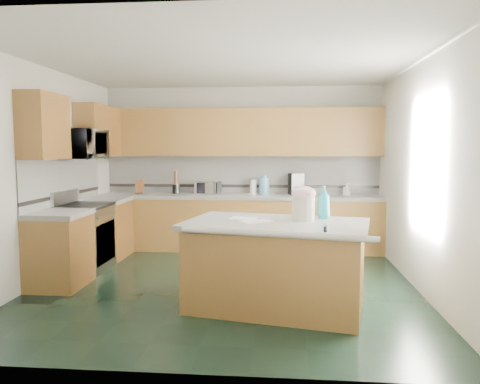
# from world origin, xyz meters

# --- Properties ---
(floor) EXTENTS (4.60, 4.60, 0.00)m
(floor) POSITION_xyz_m (0.00, 0.00, 0.00)
(floor) COLOR black
(floor) RESTS_ON ground
(ceiling) EXTENTS (4.60, 4.60, 0.00)m
(ceiling) POSITION_xyz_m (0.00, 0.00, 2.70)
(ceiling) COLOR white
(ceiling) RESTS_ON ground
(wall_back) EXTENTS (4.60, 0.04, 2.70)m
(wall_back) POSITION_xyz_m (0.00, 2.32, 1.35)
(wall_back) COLOR silver
(wall_back) RESTS_ON ground
(wall_front) EXTENTS (4.60, 0.04, 2.70)m
(wall_front) POSITION_xyz_m (0.00, -2.32, 1.35)
(wall_front) COLOR silver
(wall_front) RESTS_ON ground
(wall_left) EXTENTS (0.04, 4.60, 2.70)m
(wall_left) POSITION_xyz_m (-2.32, 0.00, 1.35)
(wall_left) COLOR silver
(wall_left) RESTS_ON ground
(wall_right) EXTENTS (0.04, 4.60, 2.70)m
(wall_right) POSITION_xyz_m (2.32, 0.00, 1.35)
(wall_right) COLOR silver
(wall_right) RESTS_ON ground
(back_base_cab) EXTENTS (4.60, 0.60, 0.86)m
(back_base_cab) POSITION_xyz_m (0.00, 2.00, 0.43)
(back_base_cab) COLOR #502F12
(back_base_cab) RESTS_ON ground
(back_countertop) EXTENTS (4.60, 0.64, 0.06)m
(back_countertop) POSITION_xyz_m (0.00, 2.00, 0.89)
(back_countertop) COLOR white
(back_countertop) RESTS_ON back_base_cab
(back_upper_cab) EXTENTS (4.60, 0.33, 0.78)m
(back_upper_cab) POSITION_xyz_m (0.00, 2.13, 1.94)
(back_upper_cab) COLOR #502F12
(back_upper_cab) RESTS_ON wall_back
(back_backsplash) EXTENTS (4.60, 0.02, 0.63)m
(back_backsplash) POSITION_xyz_m (0.00, 2.29, 1.24)
(back_backsplash) COLOR silver
(back_backsplash) RESTS_ON back_countertop
(back_accent_band) EXTENTS (4.60, 0.01, 0.05)m
(back_accent_band) POSITION_xyz_m (0.00, 2.28, 1.04)
(back_accent_band) COLOR black
(back_accent_band) RESTS_ON back_countertop
(left_base_cab_rear) EXTENTS (0.60, 0.82, 0.86)m
(left_base_cab_rear) POSITION_xyz_m (-2.00, 1.29, 0.43)
(left_base_cab_rear) COLOR #502F12
(left_base_cab_rear) RESTS_ON ground
(left_counter_rear) EXTENTS (0.64, 0.82, 0.06)m
(left_counter_rear) POSITION_xyz_m (-2.00, 1.29, 0.89)
(left_counter_rear) COLOR white
(left_counter_rear) RESTS_ON left_base_cab_rear
(left_base_cab_front) EXTENTS (0.60, 0.72, 0.86)m
(left_base_cab_front) POSITION_xyz_m (-2.00, -0.24, 0.43)
(left_base_cab_front) COLOR #502F12
(left_base_cab_front) RESTS_ON ground
(left_counter_front) EXTENTS (0.64, 0.72, 0.06)m
(left_counter_front) POSITION_xyz_m (-2.00, -0.24, 0.89)
(left_counter_front) COLOR white
(left_counter_front) RESTS_ON left_base_cab_front
(left_backsplash) EXTENTS (0.02, 2.30, 0.63)m
(left_backsplash) POSITION_xyz_m (-2.29, 0.55, 1.24)
(left_backsplash) COLOR silver
(left_backsplash) RESTS_ON wall_left
(left_accent_band) EXTENTS (0.01, 2.30, 0.05)m
(left_accent_band) POSITION_xyz_m (-2.28, 0.55, 1.04)
(left_accent_band) COLOR black
(left_accent_band) RESTS_ON wall_left
(left_upper_cab_rear) EXTENTS (0.33, 1.09, 0.78)m
(left_upper_cab_rear) POSITION_xyz_m (-2.13, 1.42, 1.94)
(left_upper_cab_rear) COLOR #502F12
(left_upper_cab_rear) RESTS_ON wall_left
(left_upper_cab_front) EXTENTS (0.33, 0.72, 0.78)m
(left_upper_cab_front) POSITION_xyz_m (-2.13, -0.24, 1.94)
(left_upper_cab_front) COLOR #502F12
(left_upper_cab_front) RESTS_ON wall_left
(range_body) EXTENTS (0.60, 0.76, 0.88)m
(range_body) POSITION_xyz_m (-2.00, 0.50, 0.44)
(range_body) COLOR #B7B7BC
(range_body) RESTS_ON ground
(range_oven_door) EXTENTS (0.02, 0.68, 0.55)m
(range_oven_door) POSITION_xyz_m (-1.71, 0.50, 0.40)
(range_oven_door) COLOR black
(range_oven_door) RESTS_ON range_body
(range_cooktop) EXTENTS (0.62, 0.78, 0.04)m
(range_cooktop) POSITION_xyz_m (-2.00, 0.50, 0.90)
(range_cooktop) COLOR black
(range_cooktop) RESTS_ON range_body
(range_handle) EXTENTS (0.02, 0.66, 0.02)m
(range_handle) POSITION_xyz_m (-1.68, 0.50, 0.78)
(range_handle) COLOR #B7B7BC
(range_handle) RESTS_ON range_body
(range_backguard) EXTENTS (0.06, 0.76, 0.18)m
(range_backguard) POSITION_xyz_m (-2.26, 0.50, 1.02)
(range_backguard) COLOR #B7B7BC
(range_backguard) RESTS_ON range_body
(microwave) EXTENTS (0.50, 0.73, 0.41)m
(microwave) POSITION_xyz_m (-2.00, 0.50, 1.73)
(microwave) COLOR #B7B7BC
(microwave) RESTS_ON wall_left
(island_base) EXTENTS (1.92, 1.34, 0.86)m
(island_base) POSITION_xyz_m (0.63, -0.78, 0.43)
(island_base) COLOR #502F12
(island_base) RESTS_ON ground
(island_top) EXTENTS (2.04, 1.46, 0.06)m
(island_top) POSITION_xyz_m (0.63, -0.78, 0.89)
(island_top) COLOR white
(island_top) RESTS_ON island_base
(island_bullnose) EXTENTS (1.83, 0.44, 0.06)m
(island_bullnose) POSITION_xyz_m (0.63, -1.33, 0.89)
(island_bullnose) COLOR white
(island_bullnose) RESTS_ON island_base
(treat_jar) EXTENTS (0.29, 0.29, 0.25)m
(treat_jar) POSITION_xyz_m (0.91, -0.66, 1.04)
(treat_jar) COLOR beige
(treat_jar) RESTS_ON island_top
(treat_jar_lid) EXTENTS (0.26, 0.26, 0.16)m
(treat_jar_lid) POSITION_xyz_m (0.91, -0.66, 1.21)
(treat_jar_lid) COLOR silver
(treat_jar_lid) RESTS_ON treat_jar
(treat_jar_knob) EXTENTS (0.08, 0.03, 0.03)m
(treat_jar_knob) POSITION_xyz_m (0.91, -0.66, 1.26)
(treat_jar_knob) COLOR tan
(treat_jar_knob) RESTS_ON treat_jar_lid
(treat_jar_knob_end_l) EXTENTS (0.05, 0.05, 0.05)m
(treat_jar_knob_end_l) POSITION_xyz_m (0.87, -0.66, 1.26)
(treat_jar_knob_end_l) COLOR tan
(treat_jar_knob_end_l) RESTS_ON treat_jar_lid
(treat_jar_knob_end_r) EXTENTS (0.05, 0.05, 0.05)m
(treat_jar_knob_end_r) POSITION_xyz_m (0.96, -0.66, 1.26)
(treat_jar_knob_end_r) COLOR tan
(treat_jar_knob_end_r) RESTS_ON treat_jar_lid
(soap_bottle_island) EXTENTS (0.16, 0.16, 0.36)m
(soap_bottle_island) POSITION_xyz_m (1.14, -0.50, 1.10)
(soap_bottle_island) COLOR teal
(soap_bottle_island) RESTS_ON island_top
(paper_sheet_a) EXTENTS (0.39, 0.37, 0.00)m
(paper_sheet_a) POSITION_xyz_m (0.42, -0.77, 0.92)
(paper_sheet_a) COLOR white
(paper_sheet_a) RESTS_ON island_top
(paper_sheet_b) EXTENTS (0.31, 0.25, 0.00)m
(paper_sheet_b) POSITION_xyz_m (0.27, -0.57, 0.92)
(paper_sheet_b) COLOR white
(paper_sheet_b) RESTS_ON island_top
(clamp_body) EXTENTS (0.05, 0.09, 0.08)m
(clamp_body) POSITION_xyz_m (1.09, -1.31, 0.93)
(clamp_body) COLOR black
(clamp_body) RESTS_ON island_top
(clamp_handle) EXTENTS (0.01, 0.06, 0.01)m
(clamp_handle) POSITION_xyz_m (1.09, -1.36, 0.91)
(clamp_handle) COLOR black
(clamp_handle) RESTS_ON island_top
(knife_block) EXTENTS (0.13, 0.17, 0.25)m
(knife_block) POSITION_xyz_m (-1.69, 2.05, 1.03)
(knife_block) COLOR #472814
(knife_block) RESTS_ON back_countertop
(utensil_crock) EXTENTS (0.12, 0.12, 0.16)m
(utensil_crock) POSITION_xyz_m (-1.08, 2.08, 1.00)
(utensil_crock) COLOR black
(utensil_crock) RESTS_ON back_countertop
(utensil_bundle) EXTENTS (0.07, 0.07, 0.23)m
(utensil_bundle) POSITION_xyz_m (-1.08, 2.08, 1.19)
(utensil_bundle) COLOR #472814
(utensil_bundle) RESTS_ON utensil_crock
(toaster_oven) EXTENTS (0.45, 0.38, 0.22)m
(toaster_oven) POSITION_xyz_m (-0.53, 2.05, 1.03)
(toaster_oven) COLOR #B7B7BC
(toaster_oven) RESTS_ON back_countertop
(toaster_oven_door) EXTENTS (0.33, 0.01, 0.18)m
(toaster_oven_door) POSITION_xyz_m (-0.53, 1.93, 1.03)
(toaster_oven_door) COLOR black
(toaster_oven_door) RESTS_ON toaster_oven
(paper_towel) EXTENTS (0.11, 0.11, 0.24)m
(paper_towel) POSITION_xyz_m (0.21, 2.10, 1.04)
(paper_towel) COLOR white
(paper_towel) RESTS_ON back_countertop
(paper_towel_base) EXTENTS (0.16, 0.16, 0.01)m
(paper_towel_base) POSITION_xyz_m (0.21, 2.10, 0.93)
(paper_towel_base) COLOR #B7B7BC
(paper_towel_base) RESTS_ON back_countertop
(water_jug) EXTENTS (0.17, 0.17, 0.28)m
(water_jug) POSITION_xyz_m (0.40, 2.06, 1.06)
(water_jug) COLOR #61A9D6
(water_jug) RESTS_ON back_countertop
(water_jug_neck) EXTENTS (0.08, 0.08, 0.04)m
(water_jug_neck) POSITION_xyz_m (0.40, 2.06, 1.22)
(water_jug_neck) COLOR #61A9D6
(water_jug_neck) RESTS_ON water_jug
(coffee_maker) EXTENTS (0.26, 0.28, 0.35)m
(coffee_maker) POSITION_xyz_m (0.92, 2.08, 1.10)
(coffee_maker) COLOR black
(coffee_maker) RESTS_ON back_countertop
(coffee_carafe) EXTENTS (0.14, 0.14, 0.14)m
(coffee_carafe) POSITION_xyz_m (0.92, 2.03, 0.99)
(coffee_carafe) COLOR black
(coffee_carafe) RESTS_ON back_countertop
(soap_bottle_back) EXTENTS (0.13, 0.13, 0.20)m
(soap_bottle_back) POSITION_xyz_m (1.74, 2.05, 1.02)
(soap_bottle_back) COLOR white
(soap_bottle_back) RESTS_ON back_countertop
(soap_back_cap) EXTENTS (0.02, 0.02, 0.03)m
(soap_back_cap) POSITION_xyz_m (1.74, 2.05, 1.13)
(soap_back_cap) COLOR red
(soap_back_cap) RESTS_ON soap_bottle_back
(window_light_proxy) EXTENTS (0.02, 1.40, 1.10)m
(window_light_proxy) POSITION_xyz_m (2.29, -0.20, 1.50)
(window_light_proxy) COLOR white
(window_light_proxy) RESTS_ON wall_right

